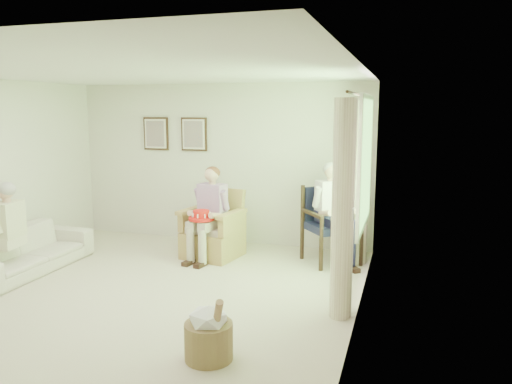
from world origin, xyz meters
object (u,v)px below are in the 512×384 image
person_sofa (3,227)px  red_hat (201,216)px  hatbox (209,333)px  sofa (25,251)px  person_wicker (210,207)px  wicker_armchair (214,235)px  person_dark (331,206)px  wood_armchair (332,221)px

person_sofa → red_hat: bearing=115.7°
person_sofa → hatbox: size_ratio=1.97×
sofa → person_wicker: 2.58m
wicker_armchair → person_dark: (1.73, 0.13, 0.53)m
person_dark → red_hat: 1.85m
sofa → person_dark: person_dark is taller
wicker_armchair → hatbox: bearing=-58.5°
hatbox → person_wicker: bearing=111.9°
person_wicker → red_hat: bearing=-92.6°
person_dark → person_sofa: 4.34m
person_dark → person_wicker: bearing=151.0°
wicker_armchair → wood_armchair: wood_armchair is taller
wood_armchair → sofa: size_ratio=0.54×
sofa → person_sofa: (-0.00, -0.34, 0.42)m
wood_armchair → red_hat: wood_armchair is taller
red_hat → hatbox: size_ratio=0.58×
sofa → person_dark: (3.90, 1.57, 0.55)m
person_wicker → wicker_armchair: bearing=100.4°
wood_armchair → person_sofa: (-3.90, -2.08, 0.12)m
wicker_armchair → person_sofa: 2.83m
wood_armchair → sofa: (-3.90, -1.74, -0.30)m
wood_armchair → person_dark: bearing=-127.6°
person_sofa → red_hat: person_sofa is taller
wicker_armchair → person_dark: bearing=14.7°
person_wicker → person_sofa: (-2.17, -1.64, -0.07)m
person_dark → person_sofa: (-3.90, -1.90, -0.14)m
wicker_armchair → person_wicker: person_wicker is taller
wood_armchair → person_sofa: bearing=170.5°
sofa → person_sofa: bearing=180.0°
person_sofa → wicker_armchair: bearing=120.8°
wicker_armchair → wood_armchair: (1.73, 0.30, 0.27)m
sofa → person_sofa: person_sofa is taller
person_wicker → person_sofa: size_ratio=1.07×
wood_armchair → person_wicker: 1.80m
wicker_armchair → person_wicker: (0.00, -0.13, 0.46)m
person_sofa → red_hat: size_ratio=3.42×
person_wicker → wood_armchair: bearing=24.6°
wicker_armchair → person_wicker: 0.48m
person_wicker → person_sofa: 2.72m
wicker_armchair → sofa: size_ratio=0.50×
sofa → hatbox: (3.30, -1.51, -0.04)m
hatbox → red_hat: bearing=114.3°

